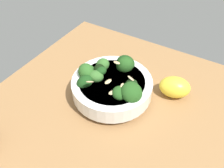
% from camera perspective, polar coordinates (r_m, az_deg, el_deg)
% --- Properties ---
extents(ground_plane, '(0.60, 0.60, 0.05)m').
position_cam_1_polar(ground_plane, '(0.57, 0.60, -8.09)').
color(ground_plane, '#996D42').
extents(bowl_of_broccoli, '(0.19, 0.19, 0.09)m').
position_cam_1_polar(bowl_of_broccoli, '(0.56, -0.03, -0.03)').
color(bowl_of_broccoli, white).
rests_on(bowl_of_broccoli, ground_plane).
extents(lemon_wedge, '(0.09, 0.07, 0.05)m').
position_cam_1_polar(lemon_wedge, '(0.59, 14.75, -0.71)').
color(lemon_wedge, yellow).
rests_on(lemon_wedge, ground_plane).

